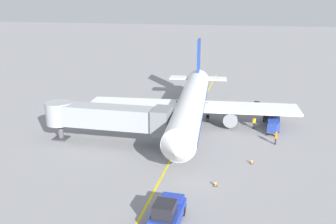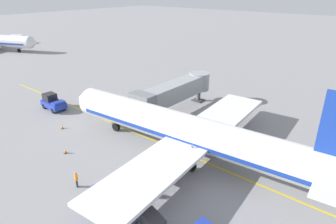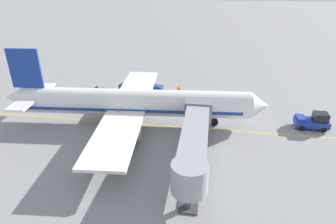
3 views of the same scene
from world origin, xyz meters
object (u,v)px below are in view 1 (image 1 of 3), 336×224
baggage_cart_front (274,127)px  baggage_cart_second_in_train (274,120)px  baggage_tug_lead (256,108)px  safety_cone_nose_left (252,161)px  pushback_tractor (167,212)px  ground_crew_wing_walker (254,122)px  safety_cone_nose_right (215,183)px  ground_crew_loader (276,137)px  baggage_cart_third_in_train (269,115)px  parked_airliner (191,104)px  jet_bridge (107,117)px

baggage_cart_front → baggage_cart_second_in_train: bearing=-93.0°
baggage_tug_lead → safety_cone_nose_left: baggage_tug_lead is taller
pushback_tractor → baggage_tug_lead: bearing=-101.4°
ground_crew_wing_walker → safety_cone_nose_left: 12.03m
safety_cone_nose_right → baggage_cart_front: bearing=-110.2°
safety_cone_nose_left → baggage_tug_lead: bearing=-90.8°
ground_crew_loader → baggage_cart_second_in_train: bearing=-90.3°
pushback_tractor → baggage_cart_third_in_train: bearing=-106.5°
parked_airliner → ground_crew_loader: size_ratio=22.10×
baggage_cart_front → parked_airliner: bearing=-6.2°
baggage_cart_front → safety_cone_nose_right: 17.45m
ground_crew_wing_walker → safety_cone_nose_right: (3.46, 18.07, -0.66)m
pushback_tractor → baggage_cart_second_in_train: bearing=-109.1°
baggage_tug_lead → safety_cone_nose_right: 26.34m
ground_crew_wing_walker → baggage_cart_second_in_train: bearing=-152.8°
baggage_cart_second_in_train → ground_crew_loader: size_ratio=1.76×
baggage_cart_front → ground_crew_wing_walker: size_ratio=1.76×
ground_crew_wing_walker → safety_cone_nose_left: size_ratio=2.86×
ground_crew_wing_walker → baggage_tug_lead: bearing=-91.3°
baggage_cart_third_in_train → safety_cone_nose_left: baggage_cart_third_in_train is taller
jet_bridge → safety_cone_nose_left: (-17.85, 2.35, -3.17)m
ground_crew_wing_walker → safety_cone_nose_left: ground_crew_wing_walker is taller
parked_airliner → pushback_tractor: size_ratio=8.39×
parked_airliner → baggage_cart_second_in_train: (-11.56, -1.86, -2.24)m
parked_airliner → ground_crew_wing_walker: size_ratio=22.10×
jet_bridge → pushback_tractor: jet_bridge is taller
ground_crew_wing_walker → baggage_cart_third_in_train: bearing=-118.0°
parked_airliner → pushback_tractor: (-2.26, 25.00, -2.09)m
jet_bridge → baggage_cart_front: bearing=-158.8°
parked_airliner → ground_crew_loader: bearing=156.2°
baggage_cart_front → safety_cone_nose_left: baggage_cart_front is taller
jet_bridge → ground_crew_wing_walker: bearing=-151.7°
baggage_tug_lead → ground_crew_loader: ground_crew_loader is taller
jet_bridge → safety_cone_nose_left: 18.28m
pushback_tractor → safety_cone_nose_right: 8.05m
ground_crew_loader → safety_cone_nose_right: (6.16, 12.52, -0.66)m
ground_crew_loader → pushback_tractor: bearing=65.0°
baggage_tug_lead → baggage_cart_front: (-2.39, 9.72, 0.24)m
baggage_tug_lead → pushback_tractor: bearing=78.6°
baggage_cart_third_in_train → safety_cone_nose_right: (5.59, 22.08, -0.66)m
pushback_tractor → jet_bridge: bearing=-54.2°
jet_bridge → baggage_tug_lead: 25.47m
pushback_tractor → baggage_cart_third_in_train: 30.72m
baggage_cart_front → baggage_cart_third_in_train: 5.73m
jet_bridge → ground_crew_wing_walker: 20.53m
baggage_tug_lead → ground_crew_wing_walker: size_ratio=1.59×
parked_airliner → baggage_cart_third_in_train: parked_airliner is taller
jet_bridge → ground_crew_loader: jet_bridge is taller
pushback_tractor → safety_cone_nose_right: (-3.11, -7.39, -0.81)m
parked_airliner → pushback_tractor: parked_airliner is taller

